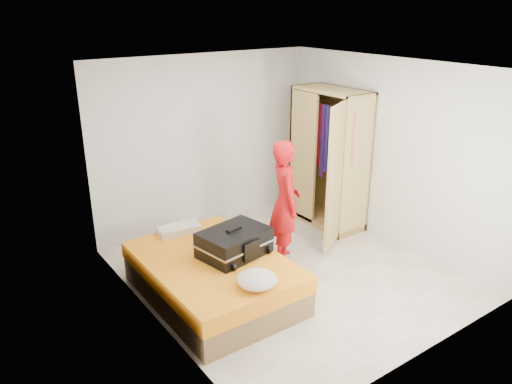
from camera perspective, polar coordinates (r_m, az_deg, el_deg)
room at (r=5.98m, az=3.87°, el=1.65°), size 4.00×4.02×2.60m
bed at (r=5.94m, az=-4.89°, el=-9.70°), size 1.42×2.02×0.50m
wardrobe at (r=7.59m, az=8.36°, el=3.27°), size 1.11×1.46×2.10m
person at (r=6.50m, az=3.36°, el=-1.17°), size 0.61×0.71×1.66m
suitcase at (r=5.82m, az=-2.49°, el=-5.80°), size 0.88×0.71×0.34m
round_cushion at (r=5.23m, az=0.10°, el=-9.97°), size 0.42×0.42×0.16m
pillow at (r=6.47m, az=-8.81°, el=-4.23°), size 0.55×0.32×0.09m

